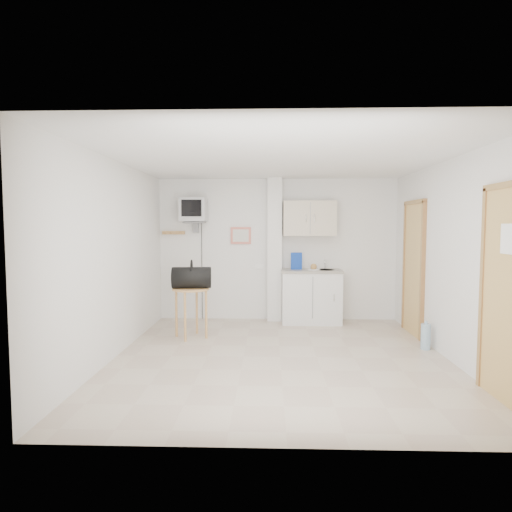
{
  "coord_description": "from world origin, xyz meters",
  "views": [
    {
      "loc": [
        -0.14,
        -5.35,
        1.67
      ],
      "look_at": [
        -0.33,
        0.6,
        1.25
      ],
      "focal_mm": 30.0,
      "sensor_mm": 36.0,
      "label": 1
    }
  ],
  "objects_px": {
    "duffel_bag": "(192,277)",
    "water_bottle": "(426,336)",
    "crt_television": "(194,211)",
    "round_table": "(191,296)"
  },
  "relations": [
    {
      "from": "crt_television",
      "to": "water_bottle",
      "type": "height_order",
      "value": "crt_television"
    },
    {
      "from": "duffel_bag",
      "to": "water_bottle",
      "type": "height_order",
      "value": "duffel_bag"
    },
    {
      "from": "round_table",
      "to": "water_bottle",
      "type": "bearing_deg",
      "value": -8.89
    },
    {
      "from": "water_bottle",
      "to": "round_table",
      "type": "bearing_deg",
      "value": 171.11
    },
    {
      "from": "round_table",
      "to": "duffel_bag",
      "type": "bearing_deg",
      "value": -50.27
    },
    {
      "from": "round_table",
      "to": "duffel_bag",
      "type": "relative_size",
      "value": 1.26
    },
    {
      "from": "round_table",
      "to": "water_bottle",
      "type": "relative_size",
      "value": 1.93
    },
    {
      "from": "round_table",
      "to": "duffel_bag",
      "type": "distance_m",
      "value": 0.28
    },
    {
      "from": "crt_television",
      "to": "water_bottle",
      "type": "distance_m",
      "value": 4.18
    },
    {
      "from": "round_table",
      "to": "water_bottle",
      "type": "xyz_separation_m",
      "value": [
        3.29,
        -0.51,
        -0.45
      ]
    }
  ]
}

